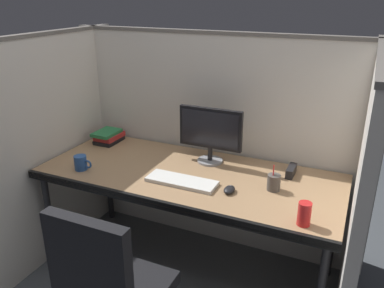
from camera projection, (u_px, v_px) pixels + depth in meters
name	position (u px, v px, depth m)	size (l,w,h in m)	color
cubicle_partition_rear	(214.00, 143.00, 2.84)	(2.21, 0.06, 1.57)	beige
cubicle_partition_left	(55.00, 147.00, 2.76)	(0.06, 1.41, 1.57)	beige
cubicle_partition_right	(358.00, 207.00, 2.00)	(0.06, 1.41, 1.57)	beige
desk	(188.00, 181.00, 2.49)	(1.90, 0.80, 0.74)	#997551
monitor_center	(210.00, 132.00, 2.57)	(0.43, 0.17, 0.37)	gray
keyboard_main	(182.00, 181.00, 2.35)	(0.43, 0.15, 0.02)	silver
computer_mouse	(229.00, 190.00, 2.24)	(0.06, 0.10, 0.04)	black
coffee_mug	(81.00, 163.00, 2.52)	(0.13, 0.08, 0.09)	#264C8C
pen_cup	(274.00, 182.00, 2.26)	(0.08, 0.08, 0.16)	#4C4742
red_stapler	(291.00, 171.00, 2.45)	(0.04, 0.15, 0.06)	black
soda_can	(304.00, 214.00, 1.92)	(0.07, 0.07, 0.12)	red
book_stack	(109.00, 136.00, 2.98)	(0.16, 0.23, 0.09)	black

